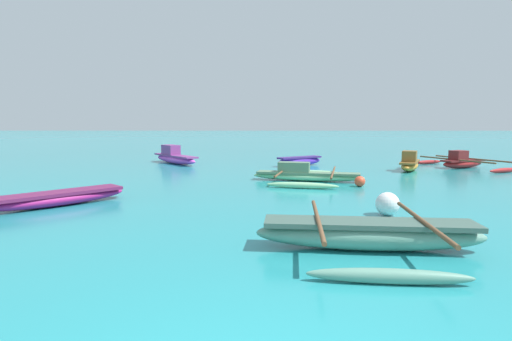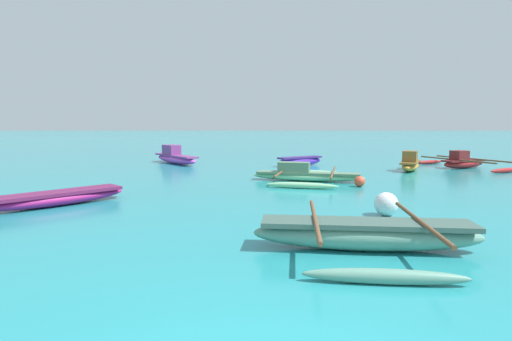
{
  "view_description": "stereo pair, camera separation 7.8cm",
  "coord_description": "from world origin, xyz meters",
  "px_view_note": "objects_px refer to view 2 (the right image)",
  "views": [
    {
      "loc": [
        -0.15,
        -2.06,
        2.02
      ],
      "look_at": [
        -0.37,
        13.09,
        0.25
      ],
      "focal_mm": 28.0,
      "sensor_mm": 36.0,
      "label": 1
    },
    {
      "loc": [
        -0.08,
        -2.06,
        2.02
      ],
      "look_at": [
        -0.37,
        13.09,
        0.25
      ],
      "focal_mm": 28.0,
      "sensor_mm": 36.0,
      "label": 2
    }
  ],
  "objects_px": {
    "moored_boat_1": "(175,157)",
    "moored_boat_5": "(56,198)",
    "moored_boat_2": "(463,162)",
    "mooring_buoy_1": "(386,204)",
    "moored_boat_4": "(305,175)",
    "mooring_buoy_0": "(360,181)",
    "moored_boat_3": "(410,164)",
    "moored_boat_0": "(366,235)",
    "moored_boat_6": "(300,161)"
  },
  "relations": [
    {
      "from": "moored_boat_1",
      "to": "moored_boat_5",
      "type": "relative_size",
      "value": 1.18
    },
    {
      "from": "moored_boat_1",
      "to": "mooring_buoy_0",
      "type": "xyz_separation_m",
      "value": [
        7.67,
        -7.56,
        -0.16
      ]
    },
    {
      "from": "moored_boat_1",
      "to": "moored_boat_4",
      "type": "height_order",
      "value": "moored_boat_1"
    },
    {
      "from": "moored_boat_2",
      "to": "moored_boat_6",
      "type": "bearing_deg",
      "value": 148.6
    },
    {
      "from": "moored_boat_0",
      "to": "moored_boat_5",
      "type": "xyz_separation_m",
      "value": [
        -6.83,
        3.38,
        -0.05
      ]
    },
    {
      "from": "moored_boat_2",
      "to": "moored_boat_4",
      "type": "xyz_separation_m",
      "value": [
        -7.68,
        -4.33,
        -0.05
      ]
    },
    {
      "from": "moored_boat_3",
      "to": "moored_boat_5",
      "type": "height_order",
      "value": "moored_boat_3"
    },
    {
      "from": "moored_boat_0",
      "to": "mooring_buoy_1",
      "type": "bearing_deg",
      "value": 70.9
    },
    {
      "from": "moored_boat_0",
      "to": "mooring_buoy_0",
      "type": "distance_m",
      "value": 6.7
    },
    {
      "from": "moored_boat_0",
      "to": "moored_boat_3",
      "type": "bearing_deg",
      "value": 71.36
    },
    {
      "from": "moored_boat_4",
      "to": "mooring_buoy_1",
      "type": "relative_size",
      "value": 7.68
    },
    {
      "from": "moored_boat_5",
      "to": "mooring_buoy_0",
      "type": "height_order",
      "value": "moored_boat_5"
    },
    {
      "from": "moored_boat_4",
      "to": "moored_boat_2",
      "type": "bearing_deg",
      "value": 41.71
    },
    {
      "from": "mooring_buoy_1",
      "to": "moored_boat_6",
      "type": "bearing_deg",
      "value": 95.16
    },
    {
      "from": "moored_boat_6",
      "to": "moored_boat_3",
      "type": "bearing_deg",
      "value": -55.28
    },
    {
      "from": "moored_boat_2",
      "to": "moored_boat_3",
      "type": "distance_m",
      "value": 2.99
    },
    {
      "from": "moored_boat_2",
      "to": "moored_boat_3",
      "type": "height_order",
      "value": "moored_boat_3"
    },
    {
      "from": "moored_boat_2",
      "to": "mooring_buoy_0",
      "type": "height_order",
      "value": "moored_boat_2"
    },
    {
      "from": "moored_boat_2",
      "to": "mooring_buoy_0",
      "type": "relative_size",
      "value": 13.07
    },
    {
      "from": "moored_boat_1",
      "to": "moored_boat_6",
      "type": "height_order",
      "value": "moored_boat_1"
    },
    {
      "from": "moored_boat_1",
      "to": "moored_boat_5",
      "type": "height_order",
      "value": "moored_boat_1"
    },
    {
      "from": "mooring_buoy_1",
      "to": "moored_boat_0",
      "type": "bearing_deg",
      "value": -113.55
    },
    {
      "from": "mooring_buoy_0",
      "to": "mooring_buoy_1",
      "type": "xyz_separation_m",
      "value": [
        -0.39,
        -4.11,
        0.09
      ]
    },
    {
      "from": "moored_boat_0",
      "to": "mooring_buoy_0",
      "type": "bearing_deg",
      "value": 81.93
    },
    {
      "from": "moored_boat_0",
      "to": "moored_boat_3",
      "type": "height_order",
      "value": "moored_boat_3"
    },
    {
      "from": "mooring_buoy_0",
      "to": "moored_boat_5",
      "type": "bearing_deg",
      "value": -159.14
    },
    {
      "from": "moored_boat_3",
      "to": "moored_boat_5",
      "type": "distance_m",
      "value": 13.88
    },
    {
      "from": "moored_boat_2",
      "to": "moored_boat_5",
      "type": "bearing_deg",
      "value": -173.64
    },
    {
      "from": "moored_boat_4",
      "to": "mooring_buoy_1",
      "type": "bearing_deg",
      "value": -64.96
    },
    {
      "from": "moored_boat_1",
      "to": "mooring_buoy_0",
      "type": "bearing_deg",
      "value": 6.64
    },
    {
      "from": "moored_boat_3",
      "to": "mooring_buoy_1",
      "type": "relative_size",
      "value": 4.73
    },
    {
      "from": "moored_boat_0",
      "to": "moored_boat_4",
      "type": "distance_m",
      "value": 7.82
    },
    {
      "from": "moored_boat_3",
      "to": "mooring_buoy_1",
      "type": "height_order",
      "value": "moored_boat_3"
    },
    {
      "from": "moored_boat_3",
      "to": "moored_boat_6",
      "type": "relative_size",
      "value": 1.02
    },
    {
      "from": "moored_boat_0",
      "to": "moored_boat_5",
      "type": "relative_size",
      "value": 1.24
    },
    {
      "from": "moored_boat_1",
      "to": "moored_boat_5",
      "type": "distance_m",
      "value": 10.73
    },
    {
      "from": "mooring_buoy_1",
      "to": "moored_boat_2",
      "type": "bearing_deg",
      "value": 56.4
    },
    {
      "from": "moored_boat_2",
      "to": "mooring_buoy_0",
      "type": "xyz_separation_m",
      "value": [
        -6.07,
        -5.61,
        -0.09
      ]
    },
    {
      "from": "mooring_buoy_0",
      "to": "moored_boat_3",
      "type": "bearing_deg",
      "value": 54.25
    },
    {
      "from": "moored_boat_2",
      "to": "mooring_buoy_1",
      "type": "relative_size",
      "value": 8.64
    },
    {
      "from": "moored_boat_1",
      "to": "mooring_buoy_0",
      "type": "distance_m",
      "value": 10.77
    },
    {
      "from": "moored_boat_0",
      "to": "moored_boat_6",
      "type": "relative_size",
      "value": 1.52
    },
    {
      "from": "moored_boat_6",
      "to": "mooring_buoy_1",
      "type": "bearing_deg",
      "value": -117.91
    },
    {
      "from": "moored_boat_2",
      "to": "moored_boat_6",
      "type": "relative_size",
      "value": 1.87
    },
    {
      "from": "moored_boat_4",
      "to": "mooring_buoy_0",
      "type": "distance_m",
      "value": 2.06
    },
    {
      "from": "moored_boat_1",
      "to": "mooring_buoy_1",
      "type": "height_order",
      "value": "moored_boat_1"
    },
    {
      "from": "moored_boat_2",
      "to": "mooring_buoy_1",
      "type": "distance_m",
      "value": 11.68
    },
    {
      "from": "moored_boat_4",
      "to": "moored_boat_5",
      "type": "height_order",
      "value": "moored_boat_4"
    },
    {
      "from": "moored_boat_0",
      "to": "moored_boat_4",
      "type": "height_order",
      "value": "moored_boat_4"
    },
    {
      "from": "moored_boat_4",
      "to": "mooring_buoy_1",
      "type": "height_order",
      "value": "moored_boat_4"
    }
  ]
}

